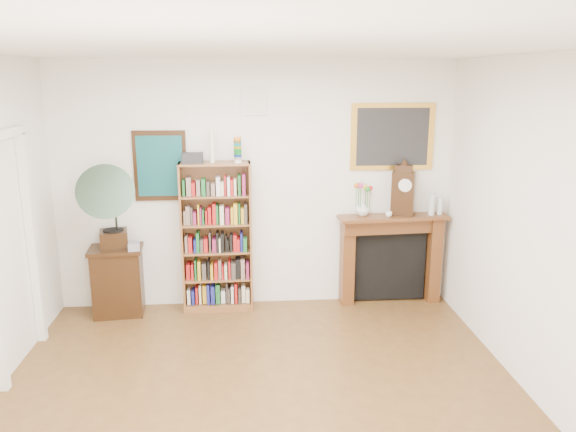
{
  "coord_description": "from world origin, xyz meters",
  "views": [
    {
      "loc": [
        -0.09,
        -3.76,
        2.62
      ],
      "look_at": [
        0.3,
        1.6,
        1.27
      ],
      "focal_mm": 35.0,
      "sensor_mm": 36.0,
      "label": 1
    }
  ],
  "objects_px": {
    "gramophone": "(107,202)",
    "bottle_left": "(432,205)",
    "mantel_clock": "(403,191)",
    "cd_stack": "(134,247)",
    "bottle_right": "(440,206)",
    "fireplace": "(390,251)",
    "flower_vase": "(363,208)",
    "side_cabinet": "(118,281)",
    "teacup": "(389,214)",
    "bookshelf": "(216,229)"
  },
  "relations": [
    {
      "from": "side_cabinet",
      "to": "flower_vase",
      "type": "height_order",
      "value": "flower_vase"
    },
    {
      "from": "mantel_clock",
      "to": "bookshelf",
      "type": "bearing_deg",
      "value": -156.58
    },
    {
      "from": "bookshelf",
      "to": "bottle_left",
      "type": "bearing_deg",
      "value": -1.58
    },
    {
      "from": "teacup",
      "to": "mantel_clock",
      "type": "bearing_deg",
      "value": 18.71
    },
    {
      "from": "teacup",
      "to": "bottle_right",
      "type": "xyz_separation_m",
      "value": [
        0.61,
        0.08,
        0.07
      ]
    },
    {
      "from": "mantel_clock",
      "to": "flower_vase",
      "type": "distance_m",
      "value": 0.49
    },
    {
      "from": "mantel_clock",
      "to": "bottle_left",
      "type": "distance_m",
      "value": 0.38
    },
    {
      "from": "side_cabinet",
      "to": "mantel_clock",
      "type": "distance_m",
      "value": 3.36
    },
    {
      "from": "cd_stack",
      "to": "bottle_right",
      "type": "height_order",
      "value": "bottle_right"
    },
    {
      "from": "cd_stack",
      "to": "flower_vase",
      "type": "height_order",
      "value": "flower_vase"
    },
    {
      "from": "mantel_clock",
      "to": "flower_vase",
      "type": "relative_size",
      "value": 3.5
    },
    {
      "from": "teacup",
      "to": "bottle_right",
      "type": "distance_m",
      "value": 0.62
    },
    {
      "from": "teacup",
      "to": "bottle_right",
      "type": "bearing_deg",
      "value": 7.04
    },
    {
      "from": "fireplace",
      "to": "gramophone",
      "type": "xyz_separation_m",
      "value": [
        -3.15,
        -0.25,
        0.7
      ]
    },
    {
      "from": "gramophone",
      "to": "teacup",
      "type": "relative_size",
      "value": 12.76
    },
    {
      "from": "mantel_clock",
      "to": "teacup",
      "type": "relative_size",
      "value": 7.69
    },
    {
      "from": "gramophone",
      "to": "teacup",
      "type": "xyz_separation_m",
      "value": [
        3.08,
        0.14,
        -0.23
      ]
    },
    {
      "from": "bookshelf",
      "to": "mantel_clock",
      "type": "bearing_deg",
      "value": -1.39
    },
    {
      "from": "fireplace",
      "to": "bottle_right",
      "type": "height_order",
      "value": "bottle_right"
    },
    {
      "from": "bottle_right",
      "to": "fireplace",
      "type": "bearing_deg",
      "value": 176.99
    },
    {
      "from": "bookshelf",
      "to": "flower_vase",
      "type": "distance_m",
      "value": 1.68
    },
    {
      "from": "cd_stack",
      "to": "bookshelf",
      "type": "bearing_deg",
      "value": 11.49
    },
    {
      "from": "side_cabinet",
      "to": "fireplace",
      "type": "xyz_separation_m",
      "value": [
        3.12,
        0.13,
        0.23
      ]
    },
    {
      "from": "gramophone",
      "to": "bottle_right",
      "type": "height_order",
      "value": "gramophone"
    },
    {
      "from": "gramophone",
      "to": "cd_stack",
      "type": "relative_size",
      "value": 8.02
    },
    {
      "from": "fireplace",
      "to": "gramophone",
      "type": "height_order",
      "value": "gramophone"
    },
    {
      "from": "cd_stack",
      "to": "mantel_clock",
      "type": "relative_size",
      "value": 0.21
    },
    {
      "from": "fireplace",
      "to": "cd_stack",
      "type": "distance_m",
      "value": 2.92
    },
    {
      "from": "side_cabinet",
      "to": "teacup",
      "type": "relative_size",
      "value": 10.34
    },
    {
      "from": "gramophone",
      "to": "bottle_right",
      "type": "distance_m",
      "value": 3.7
    },
    {
      "from": "mantel_clock",
      "to": "bottle_left",
      "type": "relative_size",
      "value": 2.42
    },
    {
      "from": "gramophone",
      "to": "bottle_left",
      "type": "bearing_deg",
      "value": -9.56
    },
    {
      "from": "bookshelf",
      "to": "bottle_left",
      "type": "height_order",
      "value": "bookshelf"
    },
    {
      "from": "fireplace",
      "to": "mantel_clock",
      "type": "xyz_separation_m",
      "value": [
        0.1,
        -0.05,
        0.72
      ]
    },
    {
      "from": "gramophone",
      "to": "mantel_clock",
      "type": "distance_m",
      "value": 3.25
    },
    {
      "from": "side_cabinet",
      "to": "flower_vase",
      "type": "bearing_deg",
      "value": -2.74
    },
    {
      "from": "teacup",
      "to": "fireplace",
      "type": "bearing_deg",
      "value": 57.37
    },
    {
      "from": "flower_vase",
      "to": "teacup",
      "type": "xyz_separation_m",
      "value": [
        0.28,
        -0.08,
        -0.05
      ]
    },
    {
      "from": "flower_vase",
      "to": "teacup",
      "type": "relative_size",
      "value": 2.2
    },
    {
      "from": "bottle_left",
      "to": "bottle_right",
      "type": "height_order",
      "value": "bottle_left"
    },
    {
      "from": "bookshelf",
      "to": "cd_stack",
      "type": "height_order",
      "value": "bookshelf"
    },
    {
      "from": "cd_stack",
      "to": "mantel_clock",
      "type": "distance_m",
      "value": 3.05
    },
    {
      "from": "side_cabinet",
      "to": "cd_stack",
      "type": "relative_size",
      "value": 6.5
    },
    {
      "from": "bookshelf",
      "to": "bottle_right",
      "type": "xyz_separation_m",
      "value": [
        2.56,
        0.04,
        0.22
      ]
    },
    {
      "from": "bottle_left",
      "to": "bottle_right",
      "type": "relative_size",
      "value": 1.2
    },
    {
      "from": "side_cabinet",
      "to": "bottle_left",
      "type": "relative_size",
      "value": 3.25
    },
    {
      "from": "flower_vase",
      "to": "cd_stack",
      "type": "bearing_deg",
      "value": -174.93
    },
    {
      "from": "gramophone",
      "to": "cd_stack",
      "type": "bearing_deg",
      "value": -12.52
    },
    {
      "from": "flower_vase",
      "to": "bookshelf",
      "type": "bearing_deg",
      "value": -178.41
    },
    {
      "from": "cd_stack",
      "to": "bottle_right",
      "type": "xyz_separation_m",
      "value": [
        3.45,
        0.22,
        0.35
      ]
    }
  ]
}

